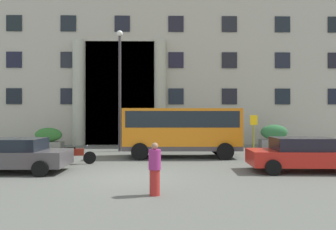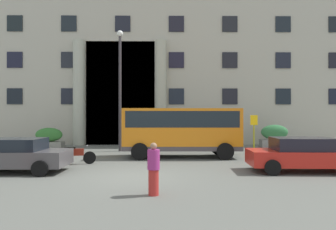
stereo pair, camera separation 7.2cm
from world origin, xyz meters
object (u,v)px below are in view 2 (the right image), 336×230
hedge_planter_entrance_right (200,138)px  hedge_planter_far_east (141,139)px  parked_sedan_far (302,154)px  lamppost_plaza_centre (120,81)px  hedge_planter_far_west (49,138)px  parked_sedan_second (12,155)px  motorcycle_near_kerb (299,155)px  hedge_planter_east (275,137)px  bus_stop_sign (254,130)px  motorcycle_far_end (73,155)px  orange_minibus (182,128)px  pedestrian_woman_with_bag (154,169)px

hedge_planter_entrance_right → hedge_planter_far_east: hedge_planter_entrance_right is taller
parked_sedan_far → lamppost_plaza_centre: (-8.63, 7.50, 3.86)m
hedge_planter_far_west → hedge_planter_entrance_right: (10.85, -0.42, 0.02)m
parked_sedan_second → motorcycle_near_kerb: 12.87m
parked_sedan_far → motorcycle_near_kerb: 2.15m
hedge_planter_far_east → hedge_planter_east: bearing=1.7°
motorcycle_near_kerb → lamppost_plaza_centre: (-9.38, 5.49, 4.13)m
lamppost_plaza_centre → bus_stop_sign: bearing=-9.7°
hedge_planter_entrance_right → hedge_planter_far_east: (-4.22, 0.31, -0.09)m
bus_stop_sign → hedge_planter_east: bearing=55.1°
hedge_planter_entrance_right → parked_sedan_far: (3.20, -9.18, -0.01)m
hedge_planter_far_east → parked_sedan_far: parked_sedan_far is taller
hedge_planter_east → parked_sedan_far: 10.05m
parked_sedan_far → motorcycle_far_end: parked_sedan_far is taller
bus_stop_sign → parked_sedan_far: size_ratio=0.53×
orange_minibus → hedge_planter_far_west: bearing=152.1°
orange_minibus → parked_sedan_second: 8.57m
pedestrian_woman_with_bag → hedge_planter_far_east: bearing=79.1°
hedge_planter_entrance_right → parked_sedan_far: bearing=-70.8°
hedge_planter_east → motorcycle_far_end: size_ratio=0.99×
hedge_planter_east → parked_sedan_second: (-14.31, -9.76, -0.09)m
hedge_planter_entrance_right → pedestrian_woman_with_bag: pedestrian_woman_with_bag is taller
orange_minibus → hedge_planter_far_west: orange_minibus is taller
hedge_planter_entrance_right → lamppost_plaza_centre: (-5.43, -1.68, 3.86)m
hedge_planter_entrance_right → orange_minibus: bearing=-108.6°
motorcycle_near_kerb → motorcycle_far_end: (-10.85, 0.06, 0.00)m
hedge_planter_far_west → parked_sedan_far: hedge_planter_far_west is taller
parked_sedan_far → orange_minibus: bearing=139.2°
orange_minibus → bus_stop_sign: (4.50, 1.51, -0.16)m
parked_sedan_far → pedestrian_woman_with_bag: bearing=-145.4°
bus_stop_sign → pedestrian_woman_with_bag: (-5.78, -9.79, -0.71)m
hedge_planter_far_west → pedestrian_woman_with_bag: pedestrian_woman_with_bag is taller
hedge_planter_far_west → hedge_planter_far_east: bearing=-0.9°
hedge_planter_entrance_right → parked_sedan_far: hedge_planter_entrance_right is taller
hedge_planter_far_west → pedestrian_woman_with_bag: (8.03, -13.32, 0.06)m
hedge_planter_east → hedge_planter_far_west: bearing=-179.4°
motorcycle_far_end → hedge_planter_far_east: bearing=60.9°
motorcycle_far_end → pedestrian_woman_with_bag: pedestrian_woman_with_bag is taller
orange_minibus → hedge_planter_far_west: size_ratio=3.18×
parked_sedan_far → hedge_planter_far_west: bearing=148.6°
bus_stop_sign → parked_sedan_second: bus_stop_sign is taller
motorcycle_far_end → hedge_planter_entrance_right: bearing=36.6°
orange_minibus → hedge_planter_east: size_ratio=3.11×
lamppost_plaza_centre → orange_minibus: bearing=-37.2°
hedge_planter_entrance_right → motorcycle_near_kerb: 8.20m
bus_stop_sign → parked_sedan_second: (-11.72, -6.05, -0.75)m
bus_stop_sign → hedge_planter_far_west: 14.27m
bus_stop_sign → motorcycle_far_end: bearing=-157.9°
lamppost_plaza_centre → motorcycle_far_end: bearing=-105.1°
hedge_planter_east → pedestrian_woman_with_bag: (-8.37, -13.49, -0.04)m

